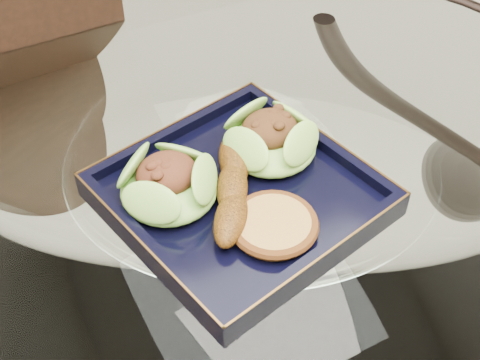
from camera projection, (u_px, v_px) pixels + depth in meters
name	position (u px, v px, depth m)	size (l,w,h in m)	color
dining_table	(250.00, 268.00, 0.92)	(1.13, 1.13, 0.77)	white
dining_chair	(43.00, 194.00, 1.07)	(0.44, 0.44, 1.00)	black
navy_plate	(240.00, 198.00, 0.77)	(0.27, 0.27, 0.02)	black
lettuce_wrap_left	(169.00, 185.00, 0.74)	(0.11, 0.11, 0.04)	#55952B
lettuce_wrap_right	(270.00, 141.00, 0.80)	(0.11, 0.11, 0.04)	#64A02E
roasted_plantain	(232.00, 188.00, 0.75)	(0.16, 0.03, 0.03)	#693C0B
crumb_patty	(274.00, 226.00, 0.72)	(0.09, 0.09, 0.02)	#B1893B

